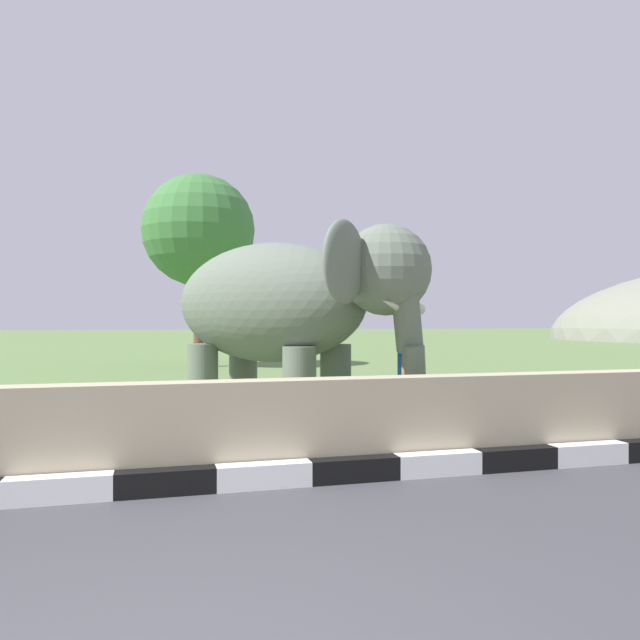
# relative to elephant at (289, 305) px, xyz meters

# --- Properties ---
(striped_curb) EXTENTS (16.20, 0.20, 0.24)m
(striped_curb) POSITION_rel_elephant_xyz_m (-2.17, -2.65, -1.70)
(striped_curb) COLOR white
(striped_curb) RESTS_ON ground_plane
(barrier_parapet) EXTENTS (28.00, 0.36, 1.00)m
(barrier_parapet) POSITION_rel_elephant_xyz_m (0.18, -2.35, -1.32)
(barrier_parapet) COLOR tan
(barrier_parapet) RESTS_ON ground_plane
(elephant) EXTENTS (3.78, 3.88, 2.81)m
(elephant) POSITION_rel_elephant_xyz_m (0.00, 0.00, 0.00)
(elephant) COLOR slate
(elephant) RESTS_ON ground_plane
(person_handler) EXTENTS (0.46, 0.55, 1.66)m
(person_handler) POSITION_rel_elephant_xyz_m (1.51, -0.72, -0.89)
(person_handler) COLOR navy
(person_handler) RESTS_ON ground_plane
(tree_distant) EXTENTS (3.85, 3.85, 6.63)m
(tree_distant) POSITION_rel_elephant_xyz_m (-0.35, 13.07, 2.86)
(tree_distant) COLOR brown
(tree_distant) RESTS_ON ground_plane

